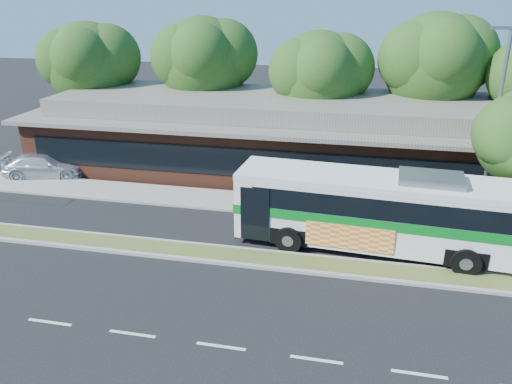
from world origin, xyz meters
TOP-DOWN VIEW (x-y plane):
  - ground at (0.00, 0.00)m, footprint 120.00×120.00m
  - median_strip at (0.00, 0.60)m, footprint 26.00×1.10m
  - sidewalk at (0.00, 6.40)m, footprint 44.00×2.60m
  - parking_lot at (-18.00, 10.00)m, footprint 14.00×12.00m
  - plaza_building at (0.00, 12.99)m, footprint 33.20×11.20m
  - lamp_post at (9.56, 6.00)m, footprint 0.93×0.18m
  - tree_bg_a at (-14.58, 15.14)m, footprint 6.47×5.80m
  - tree_bg_b at (-6.57, 16.14)m, footprint 6.69×6.00m
  - tree_bg_c at (1.40, 15.13)m, footprint 6.24×5.60m
  - tree_bg_d at (8.45, 16.15)m, footprint 6.91×6.20m
  - transit_bus at (5.20, 2.64)m, footprint 12.90×3.64m
  - sedan at (-14.57, 7.90)m, footprint 5.20×3.07m

SIDE VIEW (x-z plane):
  - ground at x=0.00m, z-range 0.00..0.00m
  - parking_lot at x=-18.00m, z-range 0.00..0.01m
  - sidewalk at x=0.00m, z-range 0.00..0.12m
  - median_strip at x=0.00m, z-range 0.00..0.15m
  - sedan at x=-14.57m, z-range 0.00..1.41m
  - transit_bus at x=5.20m, z-range 0.20..3.78m
  - plaza_building at x=0.00m, z-range -0.10..4.35m
  - lamp_post at x=9.56m, z-range 0.37..9.44m
  - tree_bg_c at x=1.40m, z-range 1.46..9.72m
  - tree_bg_a at x=-14.58m, z-range 1.55..10.18m
  - tree_bg_b at x=-6.57m, z-range 1.64..10.64m
  - tree_bg_d at x=8.45m, z-range 1.73..11.10m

